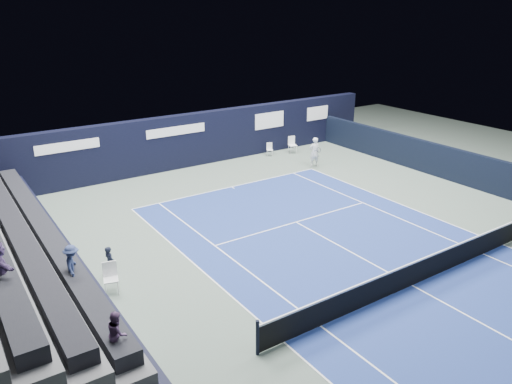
# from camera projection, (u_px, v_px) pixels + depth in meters

# --- Properties ---
(ground) EXTENTS (48.00, 48.00, 0.00)m
(ground) POSITION_uv_depth(u_px,v_px,m) (369.00, 262.00, 18.59)
(ground) COLOR #526155
(ground) RESTS_ON ground
(court_surface) EXTENTS (10.97, 23.77, 0.01)m
(court_surface) POSITION_uv_depth(u_px,v_px,m) (412.00, 286.00, 17.04)
(court_surface) COLOR navy
(court_surface) RESTS_ON ground
(enclosure_wall_right) EXTENTS (0.30, 22.00, 1.80)m
(enclosure_wall_right) POSITION_uv_depth(u_px,v_px,m) (454.00, 165.00, 26.87)
(enclosure_wall_right) COLOR black
(enclosure_wall_right) RESTS_ON ground
(folding_chair_back_a) EXTENTS (0.47, 0.49, 0.82)m
(folding_chair_back_a) POSITION_uv_depth(u_px,v_px,m) (270.00, 147.00, 31.62)
(folding_chair_back_a) COLOR white
(folding_chair_back_a) RESTS_ON ground
(folding_chair_back_b) EXTENTS (0.57, 0.56, 1.07)m
(folding_chair_back_b) POSITION_uv_depth(u_px,v_px,m) (292.00, 143.00, 32.18)
(folding_chair_back_b) COLOR white
(folding_chair_back_b) RESTS_ON ground
(line_judge_chair) EXTENTS (0.57, 0.56, 1.06)m
(line_judge_chair) POSITION_uv_depth(u_px,v_px,m) (110.00, 275.00, 16.50)
(line_judge_chair) COLOR white
(line_judge_chair) RESTS_ON ground
(line_judge) EXTENTS (0.40, 0.51, 1.24)m
(line_judge) POSITION_uv_depth(u_px,v_px,m) (110.00, 263.00, 17.28)
(line_judge) COLOR black
(line_judge) RESTS_ON ground
(court_markings) EXTENTS (11.03, 23.83, 0.00)m
(court_markings) POSITION_uv_depth(u_px,v_px,m) (412.00, 285.00, 17.03)
(court_markings) COLOR white
(court_markings) RESTS_ON court_surface
(tennis_net) EXTENTS (12.90, 0.10, 1.10)m
(tennis_net) POSITION_uv_depth(u_px,v_px,m) (414.00, 273.00, 16.86)
(tennis_net) COLOR black
(tennis_net) RESTS_ON ground
(back_sponsor_wall) EXTENTS (26.00, 0.63, 3.10)m
(back_sponsor_wall) POSITION_uv_depth(u_px,v_px,m) (190.00, 140.00, 29.30)
(back_sponsor_wall) COLOR black
(back_sponsor_wall) RESTS_ON ground
(side_barrier_left) EXTENTS (0.33, 22.00, 1.20)m
(side_barrier_left) POSITION_uv_depth(u_px,v_px,m) (79.00, 276.00, 16.49)
(side_barrier_left) COLOR black
(side_barrier_left) RESTS_ON ground
(tennis_player) EXTENTS (0.72, 0.89, 1.75)m
(tennis_player) POSITION_uv_depth(u_px,v_px,m) (314.00, 152.00, 29.33)
(tennis_player) COLOR white
(tennis_player) RESTS_ON ground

